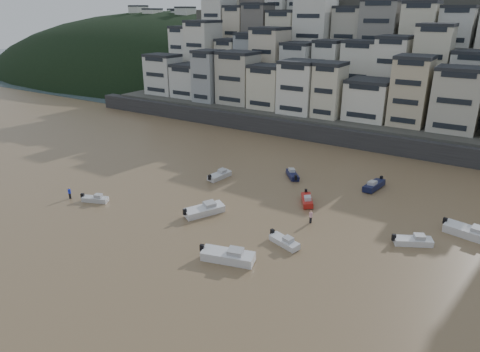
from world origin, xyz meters
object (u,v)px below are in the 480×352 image
Objects in this scene: boat_a at (228,254)px; boat_d at (413,240)px; boat_h at (293,174)px; boat_i at (374,184)px; boat_c at (204,209)px; boat_j at (95,198)px; boat_f at (220,175)px; boat_e at (307,199)px; person_pink at (311,217)px; person_blue at (70,193)px; boat_g at (471,231)px; boat_b at (284,241)px.

boat_a is 1.34× the size of boat_d.
boat_h is 12.95m from boat_i.
boat_c reaches higher than boat_h.
boat_j is (-19.57, -24.07, -0.06)m from boat_h.
boat_c reaches higher than boat_f.
boat_e is 10.25m from boat_h.
boat_c is (-9.16, 7.80, -0.05)m from boat_a.
boat_h is (-21.57, 11.99, -0.03)m from boat_d.
boat_d is 2.74× the size of person_pink.
boat_d is 42.88m from boat_j.
boat_f is at bearing -58.88° from boat_i.
person_pink is at bearing 58.36° from boat_a.
boat_d is 2.74× the size of person_blue.
boat_g reaches higher than boat_a.
boat_f is 1.09× the size of boat_h.
boat_h is (-8.95, 20.28, 0.02)m from boat_b.
boat_e is 20.75m from boat_g.
person_pink is (18.99, -6.43, 0.19)m from boat_f.
boat_f is at bearing 52.21° from boat_c.
boat_a is at bearing -106.21° from person_pink.
boat_c is at bearing -146.35° from boat_g.
boat_j is at bearing 133.84° from boat_c.
person_blue is (-28.88, 1.37, -0.00)m from boat_a.
boat_j is (-28.52, -3.79, -0.04)m from boat_b.
boat_a reaches higher than boat_j.
boat_b reaches higher than boat_j.
boat_f is 24.39m from boat_i.
boat_j is at bearing -153.66° from boat_b.
boat_e is 2.69× the size of person_blue.
boat_f is at bearing 38.41° from boat_j.
boat_g is at bearing 20.47° from person_blue.
boat_c is at bearing 128.57° from boat_h.
boat_b is 22.71m from boat_g.
boat_i is at bearing 17.53° from boat_j.
boat_g is at bearing -143.48° from boat_h.
boat_a is 13.85m from person_pink.
boat_c is at bearing -157.08° from person_pink.
boat_a is 3.68× the size of person_pink.
boat_h is at bearing 178.19° from boat_g.
person_blue is (-29.84, -17.24, 0.23)m from boat_e.
boat_d is 7.72m from boat_g.
boat_b is 0.95× the size of boat_e.
boat_e is at bearing 138.02° from boat_d.
boat_b is at bearing -14.26° from boat_j.
person_pink reaches higher than boat_f.
boat_d is 12.46m from person_pink.
boat_e is at bearing 177.86° from boat_h.
boat_d is at bearing 26.73° from boat_a.
boat_b is 6.89m from person_pink.
boat_f is (-15.12, 19.74, -0.20)m from boat_a.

